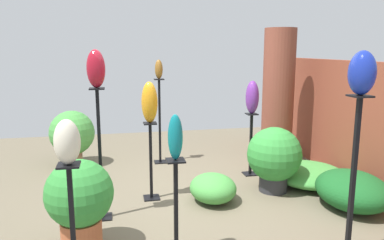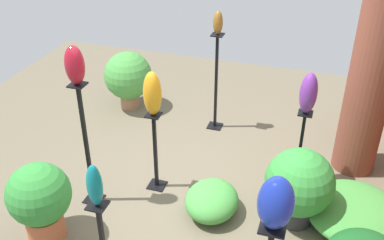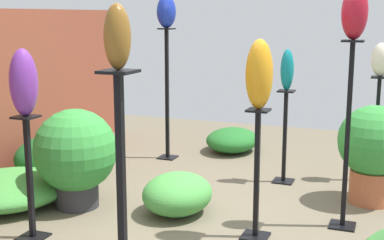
% 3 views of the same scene
% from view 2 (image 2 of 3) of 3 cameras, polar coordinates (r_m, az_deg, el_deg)
% --- Properties ---
extents(ground_plane, '(8.00, 8.00, 0.00)m').
position_cam_2_polar(ground_plane, '(5.22, -0.52, -10.03)').
color(ground_plane, '#6B604C').
extents(brick_pillar, '(0.51, 0.51, 2.20)m').
position_cam_2_polar(brick_pillar, '(5.54, 21.56, 3.84)').
color(brick_pillar, brown).
rests_on(brick_pillar, ground).
extents(pedestal_bronze, '(0.20, 0.20, 1.40)m').
position_cam_2_polar(pedestal_bronze, '(6.20, 3.07, 4.27)').
color(pedestal_bronze, black).
rests_on(pedestal_bronze, ground).
extents(pedestal_amber, '(0.20, 0.20, 0.98)m').
position_cam_2_polar(pedestal_amber, '(5.15, -4.65, -4.47)').
color(pedestal_amber, black).
rests_on(pedestal_amber, ground).
extents(pedestal_violet, '(0.20, 0.20, 0.94)m').
position_cam_2_polar(pedestal_violet, '(5.40, 13.53, -3.83)').
color(pedestal_violet, black).
rests_on(pedestal_violet, ground).
extents(pedestal_ruby, '(0.20, 0.20, 1.47)m').
position_cam_2_polar(pedestal_ruby, '(4.93, -13.17, -3.80)').
color(pedestal_ruby, black).
rests_on(pedestal_ruby, ground).
extents(art_vase_bronze, '(0.13, 0.13, 0.31)m').
position_cam_2_polar(art_vase_bronze, '(5.85, 3.32, 12.24)').
color(art_vase_bronze, brown).
rests_on(art_vase_bronze, pedestal_bronze).
extents(art_vase_teal, '(0.13, 0.13, 0.40)m').
position_cam_2_polar(art_vase_teal, '(3.70, -12.26, -8.15)').
color(art_vase_teal, '#0F727A').
rests_on(art_vase_teal, pedestal_teal).
extents(art_vase_amber, '(0.20, 0.20, 0.51)m').
position_cam_2_polar(art_vase_amber, '(4.74, -5.05, 3.35)').
color(art_vase_amber, orange).
rests_on(art_vase_amber, pedestal_amber).
extents(art_vase_cobalt, '(0.22, 0.22, 0.36)m').
position_cam_2_polar(art_vase_cobalt, '(2.66, 10.59, -10.33)').
color(art_vase_cobalt, '#192D9E').
rests_on(art_vase_cobalt, pedestal_cobalt).
extents(art_vase_violet, '(0.21, 0.19, 0.48)m').
position_cam_2_polar(art_vase_violet, '(5.01, 14.57, 3.30)').
color(art_vase_violet, '#6B2D8C').
rests_on(art_vase_violet, pedestal_violet).
extents(art_vase_ruby, '(0.19, 0.19, 0.40)m').
position_cam_2_polar(art_vase_ruby, '(4.46, -14.67, 6.76)').
color(art_vase_ruby, maroon).
rests_on(art_vase_ruby, pedestal_ruby).
extents(potted_plant_front_right, '(0.72, 0.72, 0.87)m').
position_cam_2_polar(potted_plant_front_right, '(4.79, 13.46, -7.97)').
color(potted_plant_front_right, '#2D2D33').
rests_on(potted_plant_front_right, ground).
extents(potted_plant_front_left, '(0.63, 0.63, 0.88)m').
position_cam_2_polar(potted_plant_front_left, '(4.69, -18.76, -9.47)').
color(potted_plant_front_left, '#B25B38').
rests_on(potted_plant_front_left, ground).
extents(potted_plant_mid_left, '(0.72, 0.72, 0.90)m').
position_cam_2_polar(potted_plant_mid_left, '(6.85, -8.12, 5.46)').
color(potted_plant_mid_left, '#936B4C').
rests_on(potted_plant_mid_left, ground).
extents(foliage_bed_east, '(0.67, 0.58, 0.34)m').
position_cam_2_polar(foliage_bed_east, '(4.95, 2.53, -10.18)').
color(foliage_bed_east, '#479942').
rests_on(foliage_bed_east, ground).
extents(foliage_bed_center, '(1.07, 1.03, 0.27)m').
position_cam_2_polar(foliage_bed_center, '(5.16, 19.98, -10.95)').
color(foliage_bed_center, '#479942').
rests_on(foliage_bed_center, ground).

